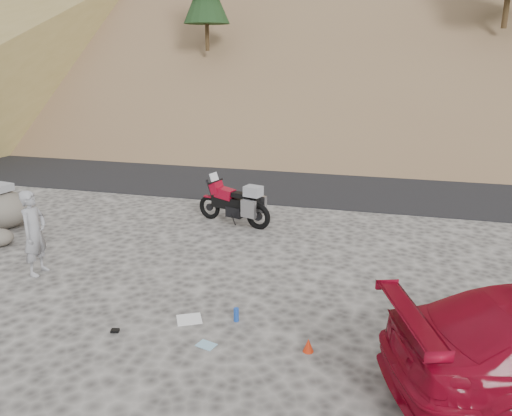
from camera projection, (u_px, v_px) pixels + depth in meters
The scene contains 10 objects.
ground at pixel (157, 285), 9.15m from camera, with size 140.00×140.00×0.00m, color #403D3B.
road at pixel (270, 175), 17.47m from camera, with size 120.00×7.00×0.05m, color black.
motorcycle at pixel (237, 204), 12.29m from camera, with size 2.05×0.96×1.25m.
man at pixel (40, 273), 9.68m from camera, with size 0.60×0.40×1.66m, color gray.
boulder at pixel (1, 209), 12.07m from camera, with size 1.78×1.66×1.11m.
gear_white_cloth at pixel (189, 319), 7.97m from camera, with size 0.39×0.34×0.01m, color white.
gear_bottle at pixel (236, 315), 7.90m from camera, with size 0.08×0.08×0.23m, color #1B44A4.
gear_funnel at pixel (308, 345), 7.09m from camera, with size 0.16×0.16×0.20m, color red.
gear_glove_b at pixel (115, 331), 7.62m from camera, with size 0.12×0.09×0.04m, color black.
gear_blue_cloth at pixel (206, 345), 7.27m from camera, with size 0.27×0.20×0.01m, color #85B5CD.
Camera 1 is at (3.87, -7.59, 4.06)m, focal length 35.00 mm.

